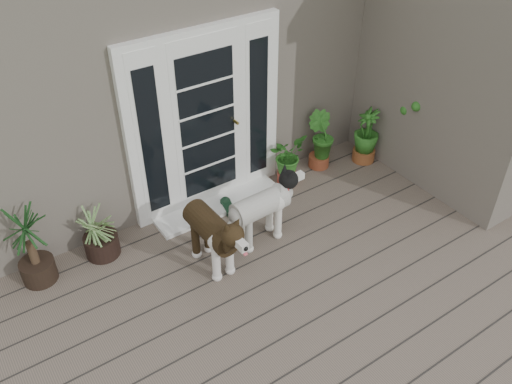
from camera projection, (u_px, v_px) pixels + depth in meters
deck at (341, 308)px, 5.33m from camera, size 6.20×4.60×0.12m
house_main at (141, 31)px, 7.23m from camera, size 7.40×4.00×3.10m
house_wing at (475, 61)px, 6.45m from camera, size 1.60×2.40×3.10m
door_unit at (206, 121)px, 6.00m from camera, size 1.90×0.14×2.15m
door_step at (219, 204)px, 6.50m from camera, size 1.60×0.40×0.05m
brindle_dog at (212, 238)px, 5.50m from camera, size 0.41×0.92×0.75m
white_dog at (260, 215)px, 5.83m from camera, size 0.87×0.40×0.72m
spider_plant at (99, 230)px, 5.67m from camera, size 0.79×0.79×0.65m
yucca at (30, 244)px, 5.28m from camera, size 0.85×0.85×0.96m
herb_a at (287, 163)px, 6.75m from camera, size 0.60×0.60×0.57m
herb_b at (320, 148)px, 7.04m from camera, size 0.50×0.50×0.57m
herb_c at (366, 140)px, 7.13m from camera, size 0.49×0.49×0.62m
sapling at (417, 118)px, 6.69m from camera, size 0.49×0.49×1.53m
clog_left at (228, 207)px, 6.43m from camera, size 0.22×0.35×0.10m
clog_right at (254, 207)px, 6.45m from camera, size 0.15×0.29×0.08m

